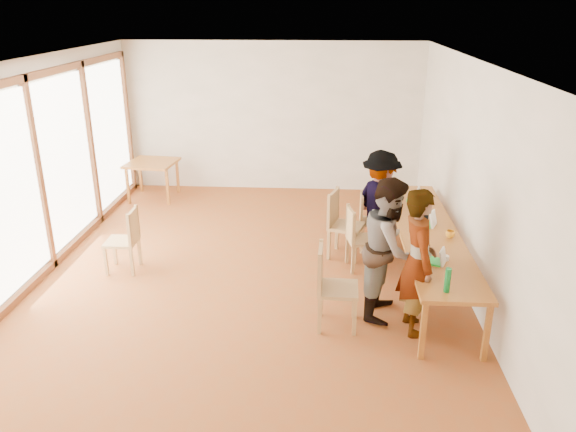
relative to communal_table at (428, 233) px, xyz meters
name	(u,v)px	position (x,y,z in m)	size (l,w,h in m)	color
ground	(250,272)	(-2.50, 0.03, -0.70)	(8.00, 8.00, 0.00)	brown
wall_back	(273,117)	(-2.50, 4.03, 0.80)	(6.00, 0.10, 3.00)	silver
wall_front	(171,336)	(-2.50, -3.97, 0.80)	(6.00, 0.10, 3.00)	silver
wall_right	(471,178)	(0.50, 0.03, 0.80)	(0.10, 8.00, 3.00)	silver
window_wall	(37,170)	(-5.46, 0.03, 0.80)	(0.10, 8.00, 3.00)	white
ceiling	(244,58)	(-2.50, 0.03, 2.32)	(6.00, 8.00, 0.04)	white
communal_table	(428,233)	(0.00, 0.00, 0.00)	(0.80, 4.00, 0.75)	#AD6F26
side_table	(152,166)	(-4.84, 3.23, -0.03)	(0.90, 0.90, 0.75)	#AD6F26
chair_near	(329,278)	(-1.37, -1.31, -0.07)	(0.49, 0.49, 0.55)	tan
chair_mid	(357,232)	(-0.96, 0.28, -0.13)	(0.51, 0.51, 0.50)	tan
chair_far	(340,217)	(-1.20, 0.73, -0.07)	(0.61, 0.61, 0.55)	tan
chair_empty	(367,214)	(-0.75, 1.14, -0.17)	(0.41, 0.41, 0.46)	tan
chair_spare	(127,234)	(-4.25, 0.00, -0.13)	(0.45, 0.45, 0.50)	tan
person_near	(418,262)	(-0.35, -1.34, 0.19)	(0.65, 0.43, 1.78)	gray
person_mid	(390,248)	(-0.63, -0.96, 0.18)	(0.86, 0.67, 1.78)	gray
person_far	(380,203)	(-0.58, 0.90, 0.11)	(1.05, 0.61, 1.63)	gray
laptop_near	(439,259)	(-0.05, -1.06, 0.10)	(0.27, 0.28, 0.19)	#24D941
laptop_mid	(429,222)	(0.04, 0.16, 0.11)	(0.30, 0.31, 0.21)	#24D941
laptop_far	(416,197)	(0.01, 1.24, 0.10)	(0.27, 0.29, 0.21)	#24D941
yellow_mug	(450,234)	(0.25, -0.25, 0.10)	(0.12, 0.12, 0.10)	orange
green_bottle	(448,280)	(-0.10, -1.78, 0.19)	(0.07, 0.07, 0.28)	#0F6A2A
clear_glass	(429,253)	(-0.13, -0.86, 0.09)	(0.07, 0.07, 0.09)	silver
condiment_cup	(446,258)	(0.05, -0.97, 0.08)	(0.08, 0.08, 0.06)	white
pink_phone	(431,195)	(0.30, 1.48, 0.05)	(0.05, 0.10, 0.01)	#F73F56
black_pouch	(421,215)	(-0.02, 0.46, 0.09)	(0.16, 0.26, 0.09)	black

